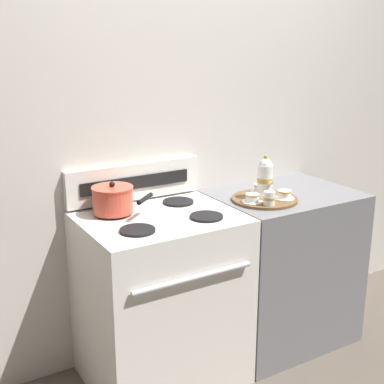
# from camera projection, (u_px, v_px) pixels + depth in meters

# --- Properties ---
(ground_plane) EXTENTS (6.00, 6.00, 0.00)m
(ground_plane) POSITION_uv_depth(u_px,v_px,m) (224.00, 353.00, 3.02)
(ground_plane) COLOR brown
(wall_back) EXTENTS (6.00, 0.05, 2.20)m
(wall_back) POSITION_uv_depth(u_px,v_px,m) (194.00, 152.00, 2.98)
(wall_back) COLOR beige
(wall_back) RESTS_ON ground
(stove) EXTENTS (0.76, 0.64, 0.90)m
(stove) POSITION_uv_depth(u_px,v_px,m) (161.00, 299.00, 2.70)
(stove) COLOR silver
(stove) RESTS_ON ground
(control_panel) EXTENTS (0.74, 0.05, 0.19)m
(control_panel) POSITION_uv_depth(u_px,v_px,m) (134.00, 181.00, 2.77)
(control_panel) COLOR silver
(control_panel) RESTS_ON stove
(side_counter) EXTENTS (0.78, 0.61, 0.89)m
(side_counter) POSITION_uv_depth(u_px,v_px,m) (280.00, 266.00, 3.08)
(side_counter) COLOR slate
(side_counter) RESTS_ON ground
(saucepan) EXTENTS (0.27, 0.29, 0.15)m
(saucepan) POSITION_uv_depth(u_px,v_px,m) (113.00, 199.00, 2.57)
(saucepan) COLOR #D14C38
(saucepan) RESTS_ON stove
(serving_tray) EXTENTS (0.35, 0.35, 0.01)m
(serving_tray) POSITION_uv_depth(u_px,v_px,m) (265.00, 199.00, 2.81)
(serving_tray) COLOR brown
(serving_tray) RESTS_ON side_counter
(teapot) EXTENTS (0.08, 0.13, 0.23)m
(teapot) POSITION_uv_depth(u_px,v_px,m) (265.00, 178.00, 2.78)
(teapot) COLOR white
(teapot) RESTS_ON serving_tray
(teacup_left) EXTENTS (0.11, 0.11, 0.04)m
(teacup_left) POSITION_uv_depth(u_px,v_px,m) (284.00, 195.00, 2.79)
(teacup_left) COLOR white
(teacup_left) RESTS_ON serving_tray
(teacup_right) EXTENTS (0.11, 0.11, 0.04)m
(teacup_right) POSITION_uv_depth(u_px,v_px,m) (252.00, 198.00, 2.73)
(teacup_right) COLOR white
(teacup_right) RESTS_ON serving_tray
(teacup_front) EXTENTS (0.11, 0.11, 0.04)m
(teacup_front) POSITION_uv_depth(u_px,v_px,m) (260.00, 188.00, 2.91)
(teacup_front) COLOR white
(teacup_front) RESTS_ON serving_tray
(creamer_jug) EXTENTS (0.06, 0.06, 0.07)m
(creamer_jug) POSITION_uv_depth(u_px,v_px,m) (269.00, 198.00, 2.68)
(creamer_jug) COLOR white
(creamer_jug) RESTS_ON serving_tray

